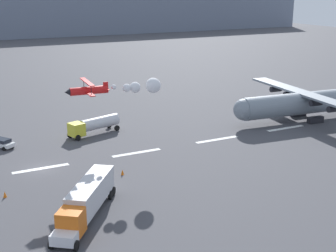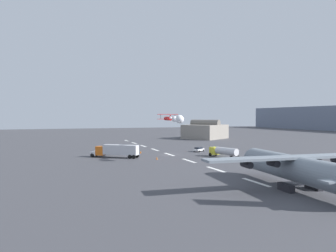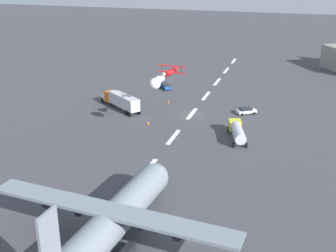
{
  "view_description": "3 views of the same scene",
  "coord_description": "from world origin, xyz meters",
  "px_view_note": "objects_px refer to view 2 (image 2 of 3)",
  "views": [
    {
      "loc": [
        -11.73,
        -63.76,
        24.82
      ],
      "look_at": [
        20.2,
        0.0,
        3.62
      ],
      "focal_mm": 50.31,
      "sensor_mm": 36.0,
      "label": 1
    },
    {
      "loc": [
        91.65,
        -34.74,
        11.97
      ],
      "look_at": [
        6.69,
        -2.97,
        9.1
      ],
      "focal_mm": 33.75,
      "sensor_mm": 36.0,
      "label": 2
    },
    {
      "loc": [
        90.12,
        22.69,
        32.72
      ],
      "look_at": [
        17.26,
        -0.33,
        3.26
      ],
      "focal_mm": 45.57,
      "sensor_mm": 36.0,
      "label": 3
    }
  ],
  "objects_px": {
    "semi_truck_orange": "(116,150)",
    "fuel_tanker_truck": "(223,151)",
    "traffic_cone_far": "(157,158)",
    "traffic_cone_near": "(141,152)",
    "stunt_biplane_red": "(174,119)",
    "cargo_transport_plane": "(291,167)",
    "airport_staff_sedan": "(199,149)",
    "followme_car_yellow": "(119,148)"
  },
  "relations": [
    {
      "from": "traffic_cone_near",
      "to": "followme_car_yellow",
      "type": "bearing_deg",
      "value": -158.92
    },
    {
      "from": "fuel_tanker_truck",
      "to": "followme_car_yellow",
      "type": "relative_size",
      "value": 2.12
    },
    {
      "from": "followme_car_yellow",
      "to": "traffic_cone_near",
      "type": "xyz_separation_m",
      "value": [
        11.85,
        4.57,
        -0.44
      ]
    },
    {
      "from": "traffic_cone_near",
      "to": "traffic_cone_far",
      "type": "xyz_separation_m",
      "value": [
        15.51,
        0.29,
        0.0
      ]
    },
    {
      "from": "cargo_transport_plane",
      "to": "followme_car_yellow",
      "type": "relative_size",
      "value": 6.98
    },
    {
      "from": "semi_truck_orange",
      "to": "airport_staff_sedan",
      "type": "distance_m",
      "value": 29.48
    },
    {
      "from": "stunt_biplane_red",
      "to": "semi_truck_orange",
      "type": "distance_m",
      "value": 19.63
    },
    {
      "from": "cargo_transport_plane",
      "to": "semi_truck_orange",
      "type": "xyz_separation_m",
      "value": [
        -47.98,
        -20.1,
        -1.36
      ]
    },
    {
      "from": "followme_car_yellow",
      "to": "traffic_cone_far",
      "type": "height_order",
      "value": "followme_car_yellow"
    },
    {
      "from": "fuel_tanker_truck",
      "to": "airport_staff_sedan",
      "type": "relative_size",
      "value": 2.1
    },
    {
      "from": "traffic_cone_far",
      "to": "airport_staff_sedan",
      "type": "bearing_deg",
      "value": 124.4
    },
    {
      "from": "fuel_tanker_truck",
      "to": "traffic_cone_near",
      "type": "relative_size",
      "value": 13.09
    },
    {
      "from": "cargo_transport_plane",
      "to": "semi_truck_orange",
      "type": "relative_size",
      "value": 2.47
    },
    {
      "from": "followme_car_yellow",
      "to": "stunt_biplane_red",
      "type": "bearing_deg",
      "value": 16.62
    },
    {
      "from": "fuel_tanker_truck",
      "to": "traffic_cone_far",
      "type": "xyz_separation_m",
      "value": [
        -2.31,
        -19.56,
        -1.37
      ]
    },
    {
      "from": "semi_truck_orange",
      "to": "followme_car_yellow",
      "type": "relative_size",
      "value": 2.82
    },
    {
      "from": "stunt_biplane_red",
      "to": "semi_truck_orange",
      "type": "xyz_separation_m",
      "value": [
        -10.6,
        -13.8,
        -9.09
      ]
    },
    {
      "from": "semi_truck_orange",
      "to": "fuel_tanker_truck",
      "type": "height_order",
      "value": "semi_truck_orange"
    },
    {
      "from": "traffic_cone_far",
      "to": "traffic_cone_near",
      "type": "bearing_deg",
      "value": -178.93
    },
    {
      "from": "cargo_transport_plane",
      "to": "traffic_cone_far",
      "type": "xyz_separation_m",
      "value": [
        -40.03,
        -10.4,
        -3.11
      ]
    },
    {
      "from": "airport_staff_sedan",
      "to": "traffic_cone_near",
      "type": "height_order",
      "value": "airport_staff_sedan"
    },
    {
      "from": "cargo_transport_plane",
      "to": "semi_truck_orange",
      "type": "bearing_deg",
      "value": -157.27
    },
    {
      "from": "semi_truck_orange",
      "to": "stunt_biplane_red",
      "type": "bearing_deg",
      "value": 52.46
    },
    {
      "from": "cargo_transport_plane",
      "to": "fuel_tanker_truck",
      "type": "height_order",
      "value": "cargo_transport_plane"
    },
    {
      "from": "semi_truck_orange",
      "to": "traffic_cone_far",
      "type": "height_order",
      "value": "semi_truck_orange"
    },
    {
      "from": "semi_truck_orange",
      "to": "traffic_cone_far",
      "type": "xyz_separation_m",
      "value": [
        7.95,
        9.7,
        -1.75
      ]
    },
    {
      "from": "semi_truck_orange",
      "to": "followme_car_yellow",
      "type": "xyz_separation_m",
      "value": [
        -19.41,
        4.84,
        -1.31
      ]
    },
    {
      "from": "traffic_cone_near",
      "to": "traffic_cone_far",
      "type": "bearing_deg",
      "value": 1.07
    },
    {
      "from": "cargo_transport_plane",
      "to": "traffic_cone_near",
      "type": "bearing_deg",
      "value": -169.11
    },
    {
      "from": "airport_staff_sedan",
      "to": "traffic_cone_far",
      "type": "height_order",
      "value": "airport_staff_sedan"
    },
    {
      "from": "followme_car_yellow",
      "to": "airport_staff_sedan",
      "type": "distance_m",
      "value": 27.98
    },
    {
      "from": "stunt_biplane_red",
      "to": "traffic_cone_near",
      "type": "bearing_deg",
      "value": -166.41
    },
    {
      "from": "semi_truck_orange",
      "to": "fuel_tanker_truck",
      "type": "bearing_deg",
      "value": 70.67
    },
    {
      "from": "followme_car_yellow",
      "to": "airport_staff_sedan",
      "type": "bearing_deg",
      "value": 59.6
    },
    {
      "from": "stunt_biplane_red",
      "to": "airport_staff_sedan",
      "type": "relative_size",
      "value": 2.98
    },
    {
      "from": "cargo_transport_plane",
      "to": "fuel_tanker_truck",
      "type": "distance_m",
      "value": 38.85
    },
    {
      "from": "stunt_biplane_red",
      "to": "semi_truck_orange",
      "type": "height_order",
      "value": "stunt_biplane_red"
    },
    {
      "from": "semi_truck_orange",
      "to": "airport_staff_sedan",
      "type": "height_order",
      "value": "semi_truck_orange"
    },
    {
      "from": "semi_truck_orange",
      "to": "fuel_tanker_truck",
      "type": "relative_size",
      "value": 1.33
    },
    {
      "from": "followme_car_yellow",
      "to": "traffic_cone_far",
      "type": "relative_size",
      "value": 6.16
    },
    {
      "from": "stunt_biplane_red",
      "to": "semi_truck_orange",
      "type": "bearing_deg",
      "value": -127.54
    },
    {
      "from": "fuel_tanker_truck",
      "to": "airport_staff_sedan",
      "type": "distance_m",
      "value": 15.54
    }
  ]
}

